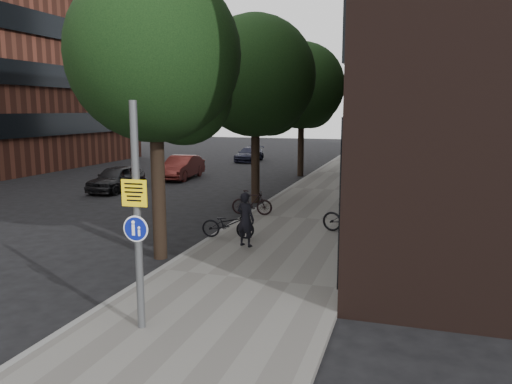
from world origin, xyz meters
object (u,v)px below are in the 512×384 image
at_px(parked_bike_facade_near, 351,218).
at_px(parked_car_near, 116,178).
at_px(signpost, 137,217).
at_px(pedestrian, 245,219).

xyz_separation_m(parked_bike_facade_near, parked_car_near, (-11.97, 5.55, 0.02)).
distance_m(signpost, parked_car_near, 16.44).
bearing_deg(pedestrian, parked_bike_facade_near, -120.66).
relative_size(signpost, parked_bike_facade_near, 2.16).
height_order(pedestrian, parked_car_near, pedestrian).
bearing_deg(parked_car_near, signpost, -56.68).
bearing_deg(parked_car_near, parked_bike_facade_near, -25.87).
distance_m(pedestrian, parked_bike_facade_near, 3.58).
distance_m(parked_bike_facade_near, parked_car_near, 13.19).
bearing_deg(pedestrian, signpost, 106.91).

